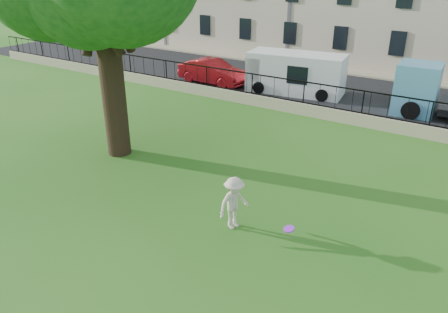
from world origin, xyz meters
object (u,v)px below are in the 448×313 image
Objects in this scene: white_van at (296,73)px; frisbee at (289,229)px; man at (234,203)px; red_sedan at (213,72)px.

frisbee is at bearing -73.96° from white_van.
red_sedan is (-9.73, 13.08, -0.07)m from man.
man reaches higher than frisbee.
man is at bearing 155.74° from frisbee.
frisbee is 16.49m from white_van.
man is 16.30m from red_sedan.
frisbee is 18.46m from red_sedan.
white_van is (-6.70, 15.07, -0.14)m from frisbee.
frisbee is (2.20, -0.99, 0.47)m from man.
man is at bearing -139.69° from red_sedan.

